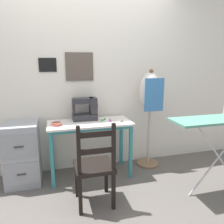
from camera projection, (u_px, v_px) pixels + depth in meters
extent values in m
plane|color=#5B5651|center=(94.00, 184.00, 2.74)|extent=(14.00, 14.00, 0.00)
cube|color=silver|center=(85.00, 79.00, 2.97)|extent=(10.00, 0.05, 2.55)
cube|color=brown|center=(79.00, 67.00, 2.88)|extent=(0.36, 0.02, 0.37)
cube|color=black|center=(48.00, 65.00, 2.78)|extent=(0.22, 0.01, 0.17)
cube|color=silver|center=(90.00, 123.00, 2.81)|extent=(1.06, 0.48, 0.02)
cube|color=teal|center=(93.00, 130.00, 2.63)|extent=(0.98, 0.03, 0.04)
cube|color=teal|center=(52.00, 161.00, 2.58)|extent=(0.04, 0.04, 0.72)
cube|color=teal|center=(131.00, 152.00, 2.83)|extent=(0.04, 0.04, 0.72)
cube|color=teal|center=(52.00, 148.00, 2.95)|extent=(0.04, 0.04, 0.72)
cube|color=teal|center=(121.00, 141.00, 3.20)|extent=(0.04, 0.04, 0.72)
cube|color=#28282D|center=(85.00, 117.00, 2.90)|extent=(0.32, 0.18, 0.08)
cube|color=#28282D|center=(93.00, 106.00, 2.90)|extent=(0.09, 0.15, 0.22)
cube|color=#28282D|center=(83.00, 101.00, 2.85)|extent=(0.28, 0.14, 0.07)
cube|color=#28282D|center=(74.00, 109.00, 2.84)|extent=(0.04, 0.10, 0.15)
cylinder|color=#B22D2D|center=(97.00, 105.00, 2.91)|extent=(0.02, 0.06, 0.06)
cylinder|color=#99999E|center=(93.00, 97.00, 2.87)|extent=(0.01, 0.01, 0.02)
cylinder|color=#B25647|center=(56.00, 124.00, 2.64)|extent=(0.12, 0.12, 0.04)
cylinder|color=brown|center=(56.00, 123.00, 2.63)|extent=(0.09, 0.09, 0.01)
cube|color=silver|center=(127.00, 121.00, 2.84)|extent=(0.11, 0.02, 0.00)
cube|color=silver|center=(127.00, 121.00, 2.83)|extent=(0.11, 0.04, 0.00)
torus|color=black|center=(122.00, 121.00, 2.82)|extent=(0.03, 0.03, 0.01)
torus|color=black|center=(122.00, 121.00, 2.83)|extent=(0.03, 0.03, 0.01)
cylinder|color=green|center=(102.00, 120.00, 2.84)|extent=(0.04, 0.04, 0.03)
cylinder|color=beige|center=(102.00, 119.00, 2.84)|extent=(0.04, 0.04, 0.00)
cylinder|color=beige|center=(102.00, 121.00, 2.85)|extent=(0.04, 0.04, 0.00)
cylinder|color=green|center=(105.00, 119.00, 2.90)|extent=(0.03, 0.03, 0.03)
cylinder|color=beige|center=(105.00, 118.00, 2.90)|extent=(0.03, 0.03, 0.00)
cylinder|color=beige|center=(105.00, 120.00, 2.91)|extent=(0.03, 0.03, 0.00)
cylinder|color=purple|center=(110.00, 120.00, 2.82)|extent=(0.02, 0.02, 0.04)
cylinder|color=beige|center=(110.00, 119.00, 2.82)|extent=(0.03, 0.03, 0.00)
cylinder|color=beige|center=(110.00, 121.00, 2.82)|extent=(0.03, 0.03, 0.00)
cube|color=black|center=(94.00, 166.00, 2.29)|extent=(0.40, 0.38, 0.04)
cube|color=black|center=(77.00, 180.00, 2.45)|extent=(0.04, 0.04, 0.41)
cube|color=black|center=(106.00, 176.00, 2.54)|extent=(0.04, 0.04, 0.41)
cube|color=black|center=(80.00, 196.00, 2.15)|extent=(0.04, 0.04, 0.41)
cube|color=black|center=(113.00, 191.00, 2.24)|extent=(0.04, 0.04, 0.41)
cube|color=black|center=(79.00, 150.00, 2.04)|extent=(0.04, 0.04, 0.48)
cube|color=black|center=(114.00, 147.00, 2.13)|extent=(0.04, 0.04, 0.48)
cube|color=black|center=(96.00, 134.00, 2.05)|extent=(0.34, 0.02, 0.06)
cube|color=black|center=(97.00, 151.00, 2.09)|extent=(0.34, 0.02, 0.06)
cube|color=#93999E|center=(23.00, 153.00, 2.72)|extent=(0.41, 0.45, 0.78)
cube|color=gray|center=(19.00, 147.00, 2.47)|extent=(0.38, 0.01, 0.28)
cube|color=#333338|center=(19.00, 147.00, 2.46)|extent=(0.10, 0.01, 0.02)
cube|color=gray|center=(22.00, 174.00, 2.55)|extent=(0.38, 0.01, 0.28)
cube|color=#333338|center=(21.00, 175.00, 2.54)|extent=(0.10, 0.01, 0.02)
cylinder|color=#846647|center=(148.00, 163.00, 3.27)|extent=(0.32, 0.32, 0.03)
cylinder|color=#ADA89E|center=(149.00, 135.00, 3.17)|extent=(0.03, 0.03, 0.88)
ellipsoid|color=beige|center=(150.00, 92.00, 3.03)|extent=(0.33, 0.23, 0.53)
sphere|color=brown|center=(151.00, 71.00, 2.97)|extent=(0.06, 0.06, 0.06)
cube|color=teal|center=(154.00, 95.00, 2.92)|extent=(0.28, 0.01, 0.45)
cube|color=#518E7A|center=(223.00, 119.00, 2.39)|extent=(1.19, 0.35, 0.02)
cylinder|color=#B7B7BC|center=(219.00, 157.00, 2.49)|extent=(0.73, 0.02, 0.89)
cylinder|color=#B7B7BC|center=(219.00, 157.00, 2.49)|extent=(0.73, 0.02, 0.89)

